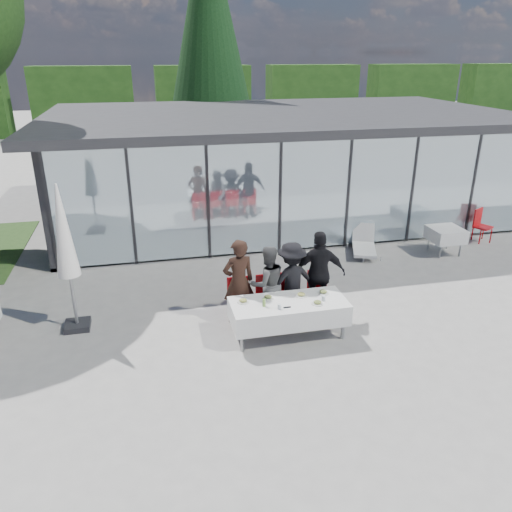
{
  "coord_description": "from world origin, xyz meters",
  "views": [
    {
      "loc": [
        -2.46,
        -8.47,
        5.2
      ],
      "look_at": [
        -0.27,
        1.2,
        1.15
      ],
      "focal_mm": 35.0,
      "sensor_mm": 36.0,
      "label": 1
    }
  ],
  "objects_px": {
    "juice_bottle": "(264,303)",
    "diner_chair_b": "(267,296)",
    "plate_a": "(243,301)",
    "spare_table_right": "(446,235)",
    "lounger": "(364,244)",
    "diner_d": "(319,274)",
    "diner_chair_a": "(239,298)",
    "plate_extra": "(317,303)",
    "folded_eyeglasses": "(287,307)",
    "plate_d": "(323,292)",
    "spare_chair_b": "(410,221)",
    "diner_b": "(267,284)",
    "dining_table": "(289,311)",
    "plate_c": "(301,295)",
    "diner_chair_d": "(318,290)",
    "diner_chair_c": "(291,293)",
    "diner_c": "(291,280)",
    "diner_a": "(239,282)",
    "plate_b": "(268,297)",
    "market_umbrella": "(64,240)",
    "conifer_tree": "(209,31)",
    "spare_chair_a": "(480,223)"
  },
  "relations": [
    {
      "from": "plate_c",
      "to": "market_umbrella",
      "type": "distance_m",
      "value": 4.67
    },
    {
      "from": "dining_table",
      "to": "diner_a",
      "type": "height_order",
      "value": "diner_a"
    },
    {
      "from": "plate_c",
      "to": "juice_bottle",
      "type": "bearing_deg",
      "value": -162.34
    },
    {
      "from": "diner_c",
      "to": "folded_eyeglasses",
      "type": "relative_size",
      "value": 11.86
    },
    {
      "from": "spare_chair_b",
      "to": "lounger",
      "type": "distance_m",
      "value": 1.99
    },
    {
      "from": "plate_c",
      "to": "folded_eyeglasses",
      "type": "distance_m",
      "value": 0.57
    },
    {
      "from": "plate_extra",
      "to": "dining_table",
      "type": "bearing_deg",
      "value": 157.04
    },
    {
      "from": "plate_d",
      "to": "spare_chair_b",
      "type": "height_order",
      "value": "spare_chair_b"
    },
    {
      "from": "diner_b",
      "to": "diner_chair_b",
      "type": "bearing_deg",
      "value": 81.85
    },
    {
      "from": "diner_chair_c",
      "to": "plate_c",
      "type": "distance_m",
      "value": 0.62
    },
    {
      "from": "plate_a",
      "to": "diner_d",
      "type": "bearing_deg",
      "value": 18.38
    },
    {
      "from": "diner_b",
      "to": "lounger",
      "type": "xyz_separation_m",
      "value": [
        3.54,
        3.06,
        -0.56
      ]
    },
    {
      "from": "plate_a",
      "to": "plate_d",
      "type": "xyz_separation_m",
      "value": [
        1.64,
        0.02,
        0.0
      ]
    },
    {
      "from": "diner_chair_b",
      "to": "spare_table_right",
      "type": "xyz_separation_m",
      "value": [
        5.69,
        2.49,
        0.02
      ]
    },
    {
      "from": "diner_chair_c",
      "to": "plate_d",
      "type": "distance_m",
      "value": 0.79
    },
    {
      "from": "diner_d",
      "to": "spare_table_right",
      "type": "height_order",
      "value": "diner_d"
    },
    {
      "from": "diner_chair_c",
      "to": "juice_bottle",
      "type": "distance_m",
      "value": 1.18
    },
    {
      "from": "spare_table_right",
      "to": "folded_eyeglasses",
      "type": "bearing_deg",
      "value": -147.99
    },
    {
      "from": "diner_chair_a",
      "to": "diner_chair_b",
      "type": "bearing_deg",
      "value": 0.0
    },
    {
      "from": "diner_c",
      "to": "diner_b",
      "type": "bearing_deg",
      "value": -9.25
    },
    {
      "from": "diner_chair_d",
      "to": "spare_table_right",
      "type": "relative_size",
      "value": 1.13
    },
    {
      "from": "diner_b",
      "to": "plate_b",
      "type": "relative_size",
      "value": 7.07
    },
    {
      "from": "diner_chair_b",
      "to": "plate_a",
      "type": "relative_size",
      "value": 4.24
    },
    {
      "from": "dining_table",
      "to": "lounger",
      "type": "bearing_deg",
      "value": 49.09
    },
    {
      "from": "plate_a",
      "to": "spare_table_right",
      "type": "xyz_separation_m",
      "value": [
        6.32,
        3.07,
        -0.22
      ]
    },
    {
      "from": "diner_b",
      "to": "spare_table_right",
      "type": "height_order",
      "value": "diner_b"
    },
    {
      "from": "folded_eyeglasses",
      "to": "lounger",
      "type": "bearing_deg",
      "value": 49.88
    },
    {
      "from": "diner_a",
      "to": "spare_table_right",
      "type": "bearing_deg",
      "value": -167.71
    },
    {
      "from": "market_umbrella",
      "to": "diner_chair_b",
      "type": "bearing_deg",
      "value": -6.97
    },
    {
      "from": "dining_table",
      "to": "diner_chair_a",
      "type": "height_order",
      "value": "diner_chair_a"
    },
    {
      "from": "diner_c",
      "to": "diner_chair_d",
      "type": "relative_size",
      "value": 1.7
    },
    {
      "from": "diner_b",
      "to": "diner_chair_c",
      "type": "distance_m",
      "value": 0.58
    },
    {
      "from": "diner_chair_d",
      "to": "spare_chair_b",
      "type": "relative_size",
      "value": 1.0
    },
    {
      "from": "diner_a",
      "to": "diner_chair_c",
      "type": "xyz_separation_m",
      "value": [
        1.11,
        -0.0,
        -0.37
      ]
    },
    {
      "from": "plate_extra",
      "to": "folded_eyeglasses",
      "type": "bearing_deg",
      "value": -178.69
    },
    {
      "from": "diner_chair_a",
      "to": "spare_chair_b",
      "type": "distance_m",
      "value": 7.08
    },
    {
      "from": "diner_chair_d",
      "to": "plate_b",
      "type": "distance_m",
      "value": 1.37
    },
    {
      "from": "diner_chair_b",
      "to": "market_umbrella",
      "type": "relative_size",
      "value": 0.33
    },
    {
      "from": "lounger",
      "to": "spare_table_right",
      "type": "bearing_deg",
      "value": -14.84
    },
    {
      "from": "diner_c",
      "to": "plate_b",
      "type": "relative_size",
      "value": 7.21
    },
    {
      "from": "juice_bottle",
      "to": "diner_chair_b",
      "type": "bearing_deg",
      "value": 71.97
    },
    {
      "from": "dining_table",
      "to": "plate_c",
      "type": "relative_size",
      "value": 9.82
    },
    {
      "from": "diner_chair_b",
      "to": "folded_eyeglasses",
      "type": "height_order",
      "value": "diner_chair_b"
    },
    {
      "from": "plate_c",
      "to": "spare_chair_a",
      "type": "relative_size",
      "value": 0.24
    },
    {
      "from": "conifer_tree",
      "to": "diner_chair_b",
      "type": "bearing_deg",
      "value": -93.17
    },
    {
      "from": "plate_b",
      "to": "conifer_tree",
      "type": "height_order",
      "value": "conifer_tree"
    },
    {
      "from": "dining_table",
      "to": "plate_c",
      "type": "xyz_separation_m",
      "value": [
        0.3,
        0.18,
        0.24
      ]
    },
    {
      "from": "plate_a",
      "to": "folded_eyeglasses",
      "type": "distance_m",
      "value": 0.86
    },
    {
      "from": "plate_a",
      "to": "lounger",
      "type": "height_order",
      "value": "plate_a"
    },
    {
      "from": "diner_a",
      "to": "lounger",
      "type": "relative_size",
      "value": 1.25
    }
  ]
}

